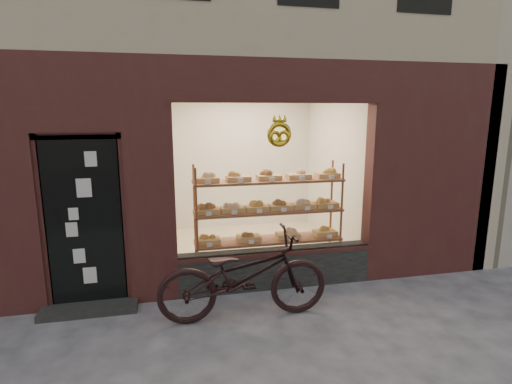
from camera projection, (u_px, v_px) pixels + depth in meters
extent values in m
cube|color=#353836|center=(276.00, 268.00, 5.63)|extent=(2.70, 0.25, 0.55)
cube|color=black|center=(85.00, 223.00, 4.88)|extent=(0.90, 0.04, 2.15)
cube|color=#353836|center=(89.00, 309.00, 4.94)|extent=(1.15, 0.35, 0.08)
torus|color=gold|center=(279.00, 134.00, 5.15)|extent=(0.33, 0.07, 0.33)
cube|color=brown|center=(268.00, 271.00, 6.08)|extent=(2.20, 0.45, 0.04)
cube|color=brown|center=(268.00, 240.00, 5.98)|extent=(2.20, 0.45, 0.03)
cube|color=brown|center=(269.00, 211.00, 5.89)|extent=(2.20, 0.45, 0.04)
cube|color=brown|center=(269.00, 181.00, 5.80)|extent=(2.20, 0.45, 0.04)
cylinder|color=brown|center=(197.00, 229.00, 5.51)|extent=(0.04, 0.04, 1.70)
cylinder|color=brown|center=(341.00, 220.00, 5.96)|extent=(0.04, 0.04, 1.70)
cylinder|color=brown|center=(195.00, 221.00, 5.88)|extent=(0.04, 0.04, 1.70)
cylinder|color=brown|center=(331.00, 213.00, 6.33)|extent=(0.04, 0.04, 1.70)
cube|color=#AE784B|center=(208.00, 241.00, 5.78)|extent=(0.34, 0.24, 0.07)
sphere|color=#B9802B|center=(208.00, 235.00, 5.76)|extent=(0.11, 0.11, 0.11)
cube|color=silver|center=(210.00, 245.00, 5.60)|extent=(0.07, 0.01, 0.05)
cube|color=#AE784B|center=(249.00, 238.00, 5.91)|extent=(0.34, 0.24, 0.07)
sphere|color=brown|center=(249.00, 232.00, 5.89)|extent=(0.11, 0.11, 0.11)
cube|color=silver|center=(251.00, 242.00, 5.73)|extent=(0.08, 0.01, 0.05)
cube|color=#AE784B|center=(288.00, 235.00, 6.03)|extent=(0.34, 0.24, 0.07)
sphere|color=#D8AF89|center=(288.00, 230.00, 6.02)|extent=(0.11, 0.11, 0.11)
cube|color=silver|center=(291.00, 239.00, 5.86)|extent=(0.07, 0.01, 0.05)
cube|color=#AE784B|center=(325.00, 233.00, 6.16)|extent=(0.34, 0.24, 0.07)
sphere|color=#B9802B|center=(325.00, 227.00, 6.14)|extent=(0.11, 0.11, 0.11)
cube|color=silver|center=(330.00, 236.00, 5.98)|extent=(0.08, 0.01, 0.05)
cube|color=#AE784B|center=(208.00, 211.00, 5.69)|extent=(0.34, 0.24, 0.07)
sphere|color=brown|center=(207.00, 205.00, 5.67)|extent=(0.11, 0.11, 0.11)
cube|color=silver|center=(209.00, 214.00, 5.51)|extent=(0.07, 0.01, 0.06)
cube|color=#AE784B|center=(232.00, 209.00, 5.76)|extent=(0.34, 0.24, 0.07)
sphere|color=#D8AF89|center=(232.00, 204.00, 5.75)|extent=(0.11, 0.11, 0.11)
cube|color=silver|center=(235.00, 212.00, 5.59)|extent=(0.08, 0.01, 0.06)
cube|color=#AE784B|center=(257.00, 208.00, 5.84)|extent=(0.34, 0.24, 0.07)
sphere|color=#B9802B|center=(257.00, 202.00, 5.82)|extent=(0.11, 0.11, 0.11)
cube|color=silver|center=(260.00, 211.00, 5.66)|extent=(0.07, 0.01, 0.06)
cube|color=#AE784B|center=(280.00, 207.00, 5.92)|extent=(0.34, 0.24, 0.07)
sphere|color=brown|center=(280.00, 201.00, 5.90)|extent=(0.11, 0.11, 0.11)
cube|color=silver|center=(284.00, 210.00, 5.74)|extent=(0.07, 0.01, 0.06)
cube|color=#AE784B|center=(303.00, 206.00, 5.99)|extent=(0.34, 0.24, 0.07)
sphere|color=#D8AF89|center=(304.00, 200.00, 5.98)|extent=(0.11, 0.11, 0.11)
cube|color=silver|center=(308.00, 208.00, 5.82)|extent=(0.08, 0.01, 0.06)
cube|color=#AE784B|center=(326.00, 204.00, 6.07)|extent=(0.34, 0.24, 0.07)
sphere|color=#B9802B|center=(326.00, 199.00, 6.05)|extent=(0.11, 0.11, 0.11)
cube|color=silver|center=(331.00, 207.00, 5.89)|extent=(0.08, 0.01, 0.06)
cube|color=#AE784B|center=(207.00, 180.00, 5.60)|extent=(0.34, 0.24, 0.07)
sphere|color=#D8AF89|center=(207.00, 174.00, 5.58)|extent=(0.11, 0.11, 0.11)
cube|color=silver|center=(208.00, 182.00, 5.42)|extent=(0.07, 0.01, 0.06)
cube|color=#AE784B|center=(238.00, 178.00, 5.69)|extent=(0.34, 0.24, 0.07)
sphere|color=#B9802B|center=(238.00, 172.00, 5.68)|extent=(0.11, 0.11, 0.11)
cube|color=silver|center=(241.00, 181.00, 5.52)|extent=(0.07, 0.01, 0.06)
cube|color=#AE784B|center=(269.00, 177.00, 5.79)|extent=(0.34, 0.24, 0.07)
sphere|color=brown|center=(269.00, 171.00, 5.77)|extent=(0.11, 0.11, 0.11)
cube|color=silver|center=(272.00, 179.00, 5.61)|extent=(0.07, 0.01, 0.06)
cube|color=#AE784B|center=(298.00, 176.00, 5.88)|extent=(0.34, 0.24, 0.07)
sphere|color=#D8AF89|center=(298.00, 170.00, 5.87)|extent=(0.11, 0.11, 0.11)
cube|color=silver|center=(302.00, 178.00, 5.71)|extent=(0.07, 0.01, 0.06)
cube|color=#AE784B|center=(327.00, 175.00, 5.98)|extent=(0.34, 0.24, 0.07)
sphere|color=#B9802B|center=(327.00, 170.00, 5.96)|extent=(0.11, 0.11, 0.11)
cube|color=silver|center=(332.00, 177.00, 5.80)|extent=(0.08, 0.01, 0.06)
imported|color=black|center=(244.00, 276.00, 4.72)|extent=(2.04, 0.73, 1.07)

